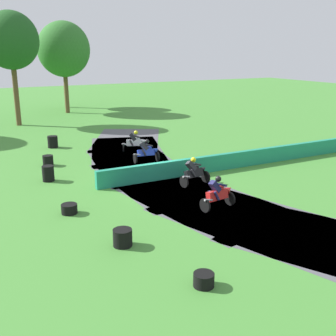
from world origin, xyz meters
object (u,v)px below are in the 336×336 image
motorcycle_chase_blue (147,151)px  tire_stack_far (69,209)px  tire_stack_mid_b (48,173)px  motorcycle_trailing_black (195,172)px  motorcycle_fourth_red (218,193)px  motorcycle_lead_white (135,142)px  tire_stack_extra_b (204,280)px  tire_stack_extra_a (123,238)px  tire_stack_near (53,142)px  tire_stack_mid_a (48,160)px

motorcycle_chase_blue → tire_stack_far: size_ratio=2.61×
tire_stack_mid_b → tire_stack_far: 4.86m
motorcycle_trailing_black → motorcycle_fourth_red: size_ratio=1.00×
tire_stack_far → motorcycle_lead_white: bearing=52.0°
motorcycle_lead_white → tire_stack_far: bearing=-128.0°
tire_stack_far → tire_stack_extra_b: 7.45m
tire_stack_extra_a → tire_stack_mid_b: bearing=93.9°
tire_stack_extra_b → tire_stack_far: bearing=104.8°
tire_stack_far → tire_stack_near: bearing=79.8°
motorcycle_trailing_black → motorcycle_lead_white: bearing=88.9°
motorcycle_trailing_black → tire_stack_mid_a: (-5.70, 6.92, -0.33)m
motorcycle_fourth_red → tire_stack_mid_b: bearing=127.5°
tire_stack_mid_a → tire_stack_mid_b: size_ratio=0.75×
tire_stack_mid_b → tire_stack_far: (-0.24, -4.85, -0.20)m
motorcycle_fourth_red → tire_stack_far: motorcycle_fourth_red is taller
tire_stack_far → tire_stack_mid_b: bearing=87.1°
motorcycle_fourth_red → tire_stack_far: 6.22m
tire_stack_near → tire_stack_extra_a: bearing=-94.9°
motorcycle_fourth_red → tire_stack_far: bearing=157.9°
motorcycle_fourth_red → motorcycle_chase_blue: bearing=86.0°
motorcycle_trailing_black → tire_stack_near: motorcycle_trailing_black is taller
motorcycle_trailing_black → tire_stack_mid_a: size_ratio=2.77×
tire_stack_near → tire_stack_extra_b: size_ratio=1.32×
motorcycle_chase_blue → tire_stack_mid_b: bearing=-169.9°
motorcycle_chase_blue → tire_stack_near: bearing=122.6°
tire_stack_extra_a → tire_stack_extra_b: size_ratio=1.10×
tire_stack_mid_a → tire_stack_far: size_ratio=0.92×
tire_stack_extra_b → tire_stack_near: bearing=89.1°
tire_stack_near → tire_stack_extra_a: (-1.39, -16.12, -0.10)m
tire_stack_near → tire_stack_far: size_ratio=1.22×
motorcycle_trailing_black → tire_stack_near: bearing=110.9°
motorcycle_trailing_black → tire_stack_extra_a: (-5.76, -4.69, -0.33)m
motorcycle_trailing_black → tire_stack_mid_a: bearing=129.5°
motorcycle_trailing_black → tire_stack_mid_a: motorcycle_trailing_black is taller
tire_stack_extra_b → motorcycle_lead_white: bearing=73.0°
motorcycle_trailing_black → tire_stack_far: size_ratio=2.54×
tire_stack_mid_a → tire_stack_far: tire_stack_mid_a is taller
tire_stack_extra_a → tire_stack_extra_b: 3.61m
motorcycle_trailing_black → motorcycle_fourth_red: 3.38m
motorcycle_fourth_red → tire_stack_extra_a: (-4.92, -1.42, -0.36)m
tire_stack_near → tire_stack_mid_b: (-1.98, -7.51, -0.00)m
tire_stack_mid_a → tire_stack_extra_b: bearing=-86.2°
tire_stack_mid_a → motorcycle_chase_blue: bearing=-19.5°
motorcycle_fourth_red → tire_stack_near: size_ratio=2.09×
motorcycle_lead_white → tire_stack_near: 5.86m
tire_stack_mid_a → motorcycle_lead_white: bearing=7.7°
motorcycle_trailing_black → tire_stack_far: motorcycle_trailing_black is taller
motorcycle_fourth_red → motorcycle_trailing_black: bearing=75.5°
tire_stack_mid_a → tire_stack_extra_a: (-0.07, -11.61, 0.00)m
tire_stack_near → tire_stack_mid_a: size_ratio=1.33×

